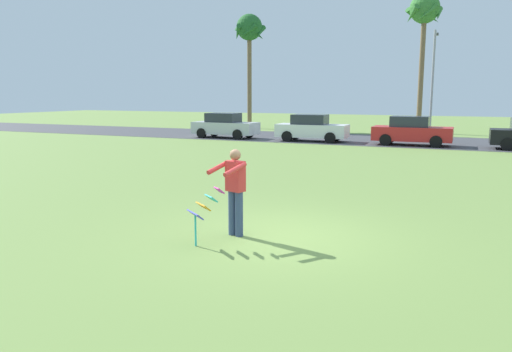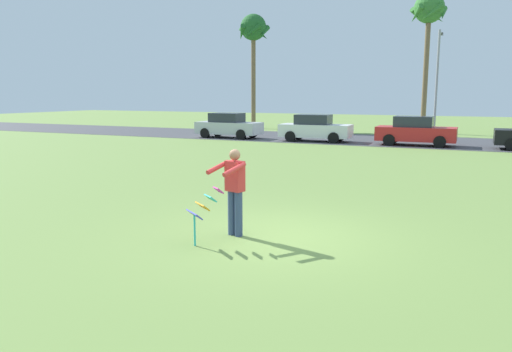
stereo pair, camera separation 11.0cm
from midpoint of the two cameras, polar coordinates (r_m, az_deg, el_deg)
ground_plane at (r=9.83m, az=2.61°, el=-7.01°), size 120.00×120.00×0.00m
road_strip at (r=30.96m, az=17.92°, el=3.84°), size 120.00×8.00×0.01m
person_kite_flyer at (r=9.68m, az=-2.21°, el=-1.48°), size 0.67×0.75×1.73m
kite_held at (r=9.17m, az=-5.84°, el=-3.68°), size 0.67×0.72×1.07m
parked_car_silver at (r=31.92m, az=-3.11°, el=5.82°), size 4.24×1.91×1.60m
parked_car_white at (r=29.68m, az=6.96°, el=5.49°), size 4.26×1.94×1.60m
parked_car_red at (r=28.49m, az=18.08°, el=4.93°), size 4.22×1.87×1.60m
palm_tree_left_near at (r=41.51m, az=-0.23°, el=16.27°), size 2.58×2.71×9.19m
palm_tree_right_near at (r=38.60m, az=19.47°, el=17.17°), size 2.58×2.71×9.85m
streetlight_pole at (r=35.82m, az=20.34°, el=10.81°), size 0.24×1.65×7.00m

